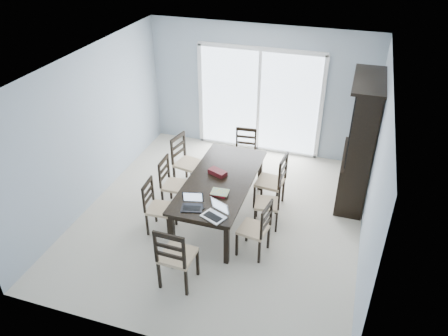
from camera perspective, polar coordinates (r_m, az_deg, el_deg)
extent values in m
plane|color=beige|center=(7.35, -0.45, -6.36)|extent=(5.00, 5.00, 0.00)
plane|color=white|center=(6.10, -0.56, 13.26)|extent=(5.00, 5.00, 0.00)
cube|color=#98A7B6|center=(8.81, 4.67, 10.06)|extent=(4.50, 0.02, 2.60)
cube|color=#98A7B6|center=(7.56, -16.98, 4.95)|extent=(0.02, 5.00, 2.60)
cube|color=#98A7B6|center=(6.39, 19.05, -0.60)|extent=(0.02, 5.00, 2.60)
cube|color=gray|center=(10.26, 5.68, 4.97)|extent=(4.50, 2.00, 0.10)
cube|color=#99999E|center=(10.91, 7.04, 10.02)|extent=(4.50, 0.06, 1.10)
cube|color=black|center=(6.92, -0.48, -1.59)|extent=(1.00, 2.20, 0.04)
cube|color=black|center=(6.96, -0.48, -2.01)|extent=(0.88, 2.08, 0.10)
cube|color=black|center=(6.53, -6.78, -8.38)|extent=(0.07, 0.07, 0.69)
cube|color=black|center=(6.30, 0.34, -9.94)|extent=(0.07, 0.07, 0.69)
cube|color=black|center=(8.04, -1.08, 0.32)|extent=(0.07, 0.07, 0.69)
cube|color=black|center=(7.85, 4.73, -0.65)|extent=(0.07, 0.07, 0.69)
cube|color=black|center=(7.90, 16.47, -1.09)|extent=(0.45, 1.30, 0.85)
cube|color=black|center=(7.40, 17.94, 5.90)|extent=(0.38, 1.30, 1.30)
cube|color=black|center=(7.15, 18.59, 10.81)|extent=(0.50, 1.38, 0.05)
cube|color=black|center=(7.01, 16.23, 4.76)|extent=(0.02, 0.36, 1.18)
cube|color=black|center=(7.39, 16.44, 6.15)|extent=(0.02, 0.36, 1.18)
cube|color=black|center=(7.78, 16.64, 7.39)|extent=(0.02, 0.36, 1.18)
cube|color=silver|center=(8.89, 4.57, 8.52)|extent=(2.40, 0.02, 2.10)
cube|color=white|center=(8.51, 4.86, 15.25)|extent=(2.52, 0.05, 0.08)
cube|color=white|center=(8.88, 4.54, 8.48)|extent=(0.06, 0.05, 2.10)
cube|color=white|center=(9.33, 4.28, 2.68)|extent=(2.52, 0.05, 0.05)
cube|color=black|center=(7.21, -8.93, -5.67)|extent=(0.03, 0.03, 0.39)
cube|color=black|center=(6.96, -9.98, -7.34)|extent=(0.03, 0.03, 0.39)
cube|color=black|center=(7.10, -6.30, -6.11)|extent=(0.03, 0.03, 0.39)
cube|color=black|center=(6.85, -7.27, -7.84)|extent=(0.03, 0.03, 0.39)
cube|color=#CDB289|center=(6.90, -8.26, -5.29)|extent=(0.41, 0.41, 0.05)
cube|color=black|center=(7.71, -6.97, -2.75)|extent=(0.03, 0.03, 0.40)
cube|color=black|center=(7.44, -8.01, -4.23)|extent=(0.03, 0.03, 0.40)
cube|color=black|center=(7.59, -4.48, -3.19)|extent=(0.03, 0.03, 0.40)
cube|color=black|center=(7.32, -5.44, -4.72)|extent=(0.03, 0.03, 0.40)
cube|color=#CDB289|center=(7.38, -6.32, -2.28)|extent=(0.40, 0.40, 0.05)
cube|color=black|center=(8.25, -4.95, 0.05)|extent=(0.04, 0.04, 0.43)
cube|color=black|center=(7.99, -6.49, -1.20)|extent=(0.04, 0.04, 0.43)
cube|color=black|center=(8.07, -2.70, -0.66)|extent=(0.04, 0.04, 0.43)
cube|color=black|center=(7.80, -4.20, -1.96)|extent=(0.04, 0.04, 0.43)
cube|color=#CDB289|center=(7.90, -4.66, 0.55)|extent=(0.50, 0.50, 0.05)
cube|color=black|center=(6.41, 4.63, -10.90)|extent=(0.04, 0.04, 0.40)
cube|color=black|center=(6.66, 5.83, -9.02)|extent=(0.04, 0.04, 0.40)
cube|color=black|center=(6.51, 1.68, -9.98)|extent=(0.04, 0.04, 0.40)
cube|color=black|center=(6.76, 2.98, -8.17)|extent=(0.04, 0.04, 0.40)
cube|color=#CDB289|center=(6.43, 3.85, -7.98)|extent=(0.45, 0.45, 0.05)
cube|color=black|center=(6.98, 6.85, -7.01)|extent=(0.04, 0.04, 0.39)
cube|color=black|center=(7.25, 6.99, -5.34)|extent=(0.04, 0.04, 0.39)
cube|color=black|center=(6.98, 4.03, -6.77)|extent=(0.04, 0.04, 0.39)
cube|color=black|center=(7.26, 4.29, -5.11)|extent=(0.04, 0.04, 0.39)
cube|color=#CDB289|center=(6.98, 5.63, -4.64)|extent=(0.43, 0.43, 0.05)
cube|color=black|center=(7.34, 6.88, -4.54)|extent=(0.04, 0.04, 0.44)
cube|color=black|center=(7.65, 7.74, -2.95)|extent=(0.04, 0.04, 0.44)
cube|color=black|center=(7.43, 4.00, -3.86)|extent=(0.04, 0.04, 0.44)
cube|color=black|center=(7.73, 4.98, -2.32)|extent=(0.04, 0.04, 0.44)
cube|color=#CDB289|center=(7.39, 6.00, -1.84)|extent=(0.47, 0.47, 0.05)
cube|color=black|center=(6.09, -8.45, -13.72)|extent=(0.04, 0.04, 0.45)
cube|color=black|center=(5.96, -4.96, -14.71)|extent=(0.04, 0.04, 0.45)
cube|color=black|center=(6.34, -6.83, -11.37)|extent=(0.04, 0.04, 0.45)
cube|color=black|center=(6.21, -3.47, -12.25)|extent=(0.04, 0.04, 0.45)
cube|color=#CDB289|center=(5.97, -6.06, -11.29)|extent=(0.45, 0.45, 0.05)
cube|color=black|center=(8.46, 4.00, 0.80)|extent=(0.04, 0.04, 0.40)
cube|color=black|center=(8.51, 1.63, 1.07)|extent=(0.04, 0.04, 0.40)
cube|color=black|center=(8.16, 3.60, -0.45)|extent=(0.04, 0.04, 0.40)
cube|color=black|center=(8.21, 1.15, -0.16)|extent=(0.04, 0.04, 0.40)
cube|color=#CDB289|center=(8.22, 2.63, 1.67)|extent=(0.43, 0.43, 0.05)
cube|color=black|center=(6.29, -4.21, -5.23)|extent=(0.35, 0.28, 0.02)
cube|color=silver|center=(6.23, -4.25, -4.45)|extent=(0.27, 0.10, 0.16)
cube|color=#B1B1B3|center=(6.11, -1.39, -6.39)|extent=(0.39, 0.34, 0.02)
cube|color=silver|center=(6.04, -1.40, -5.54)|extent=(0.28, 0.15, 0.17)
cube|color=maroon|center=(6.56, -0.63, -3.31)|extent=(0.25, 0.20, 0.03)
cube|color=gold|center=(6.55, -0.54, -3.16)|extent=(0.27, 0.22, 0.01)
cube|color=black|center=(6.30, -2.99, -5.16)|extent=(0.12, 0.10, 0.01)
cube|color=#460E0F|center=(7.01, -0.85, -0.58)|extent=(0.33, 0.25, 0.07)
cube|color=brown|center=(10.30, 2.47, 7.99)|extent=(1.77, 1.62, 0.80)
cube|color=gray|center=(10.14, 2.52, 10.21)|extent=(1.82, 1.67, 0.05)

